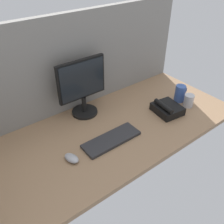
% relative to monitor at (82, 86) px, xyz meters
% --- Properties ---
extents(ground_plane, '(1.80, 0.80, 0.03)m').
position_rel_monitor_xyz_m(ground_plane, '(0.02, -0.25, -0.23)').
color(ground_plane, '#8C6B4C').
extents(cubicle_wall_back, '(1.80, 0.05, 0.66)m').
position_rel_monitor_xyz_m(cubicle_wall_back, '(0.02, 0.12, 0.12)').
color(cubicle_wall_back, gray).
rests_on(cubicle_wall_back, ground_plane).
extents(monitor, '(0.35, 0.18, 0.40)m').
position_rel_monitor_xyz_m(monitor, '(0.00, 0.00, 0.00)').
color(monitor, black).
rests_on(monitor, ground_plane).
extents(keyboard, '(0.37, 0.13, 0.02)m').
position_rel_monitor_xyz_m(keyboard, '(-0.03, -0.36, -0.20)').
color(keyboard, '#262628').
rests_on(keyboard, ground_plane).
extents(mouse, '(0.08, 0.11, 0.03)m').
position_rel_monitor_xyz_m(mouse, '(-0.30, -0.35, -0.20)').
color(mouse, '#99999E').
rests_on(mouse, ground_plane).
extents(mug_steel, '(0.07, 0.07, 0.09)m').
position_rel_monitor_xyz_m(mug_steel, '(0.65, -0.39, -0.17)').
color(mug_steel, '#B2B2B7').
rests_on(mug_steel, ground_plane).
extents(mug_ceramic_blue, '(0.12, 0.07, 0.13)m').
position_rel_monitor_xyz_m(mug_ceramic_blue, '(0.66, -0.31, -0.15)').
color(mug_ceramic_blue, '#38569E').
rests_on(mug_ceramic_blue, ground_plane).
extents(desk_phone, '(0.19, 0.21, 0.09)m').
position_rel_monitor_xyz_m(desk_phone, '(0.47, -0.36, -0.18)').
color(desk_phone, black).
rests_on(desk_phone, ground_plane).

